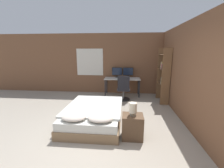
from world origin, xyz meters
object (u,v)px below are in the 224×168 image
object	(u,v)px
nightstand	(132,127)
computer_mouse	(129,79)
monitor_left	(117,72)
keyboard	(122,79)
bookshelf	(164,73)
desk	(122,80)
bed	(94,114)
office_chair	(123,90)
monitor_right	(128,72)
bedside_lamp	(133,108)

from	to	relation	value
nightstand	computer_mouse	size ratio (longest dim) A/B	7.77
monitor_left	keyboard	bearing A→B (deg)	-60.93
bookshelf	desk	bearing A→B (deg)	153.36
bed	monitor_left	bearing A→B (deg)	81.35
bed	desk	size ratio (longest dim) A/B	1.29
nightstand	monitor_left	bearing A→B (deg)	99.00
office_chair	bed	bearing A→B (deg)	-110.71
bed	office_chair	distance (m)	2.16
keyboard	computer_mouse	bearing A→B (deg)	0.00
desk	office_chair	xyz separation A→B (m)	(0.07, -0.69, -0.27)
monitor_right	keyboard	distance (m)	0.56
office_chair	bookshelf	bearing A→B (deg)	-3.47
bookshelf	monitor_right	bearing A→B (deg)	142.56
bedside_lamp	office_chair	distance (m)	2.69
bedside_lamp	bookshelf	bearing A→B (deg)	64.20
keyboard	bookshelf	size ratio (longest dim) A/B	0.20
bed	desk	distance (m)	2.83
bed	nightstand	xyz separation A→B (m)	(1.01, -0.65, 0.04)
monitor_left	bookshelf	size ratio (longest dim) A/B	0.22
desk	monitor_right	bearing A→B (deg)	42.19
keyboard	computer_mouse	world-z (taller)	computer_mouse
office_chair	bookshelf	world-z (taller)	bookshelf
nightstand	computer_mouse	bearing A→B (deg)	90.44
bed	bedside_lamp	world-z (taller)	bedside_lamp
bed	keyboard	size ratio (longest dim) A/B	4.84
bed	monitor_right	xyz separation A→B (m)	(0.94, 2.93, 0.78)
keyboard	bookshelf	distance (m)	1.70
nightstand	desk	distance (m)	3.39
bed	bookshelf	bearing A→B (deg)	40.46
bed	office_chair	world-z (taller)	office_chair
nightstand	keyboard	distance (m)	3.19
desk	bookshelf	size ratio (longest dim) A/B	0.76
monitor_right	computer_mouse	bearing A→B (deg)	-83.66
desk	office_chair	world-z (taller)	office_chair
nightstand	monitor_right	world-z (taller)	monitor_right
desk	computer_mouse	size ratio (longest dim) A/B	22.05
computer_mouse	bed	bearing A→B (deg)	-111.68
monitor_left	bedside_lamp	bearing A→B (deg)	-81.00
desk	bed	bearing A→B (deg)	-104.35
keyboard	bookshelf	bearing A→B (deg)	-19.84
nightstand	monitor_right	size ratio (longest dim) A/B	1.21
monitor_right	monitor_left	bearing A→B (deg)	180.00
bedside_lamp	office_chair	xyz separation A→B (m)	(-0.25, 2.66, -0.30)
bed	desk	world-z (taller)	desk
bedside_lamp	desk	size ratio (longest dim) A/B	0.19
nightstand	monitor_right	bearing A→B (deg)	91.17
desk	computer_mouse	world-z (taller)	computer_mouse
nightstand	desk	size ratio (longest dim) A/B	0.35
desk	monitor_right	distance (m)	0.48
computer_mouse	office_chair	xyz separation A→B (m)	(-0.23, -0.47, -0.37)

